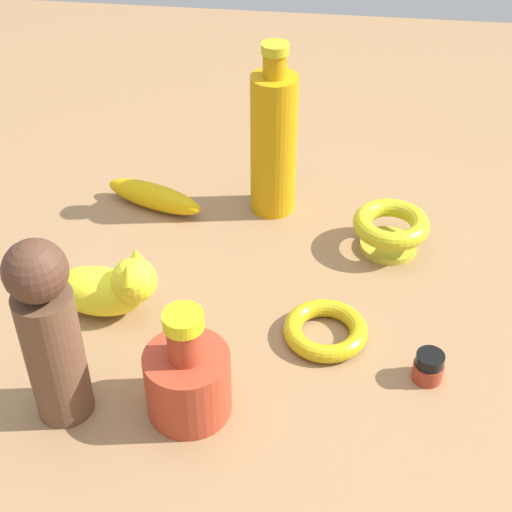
{
  "coord_description": "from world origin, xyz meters",
  "views": [
    {
      "loc": [
        0.75,
        0.1,
        0.66
      ],
      "look_at": [
        0.0,
        0.0,
        0.06
      ],
      "focal_mm": 53.25,
      "sensor_mm": 36.0,
      "label": 1
    }
  ],
  "objects": [
    {
      "name": "ground",
      "position": [
        0.0,
        0.0,
        0.0
      ],
      "size": [
        2.0,
        2.0,
        0.0
      ],
      "primitive_type": "plane",
      "color": "#936D47"
    },
    {
      "name": "bottle_short",
      "position": [
        0.21,
        -0.05,
        0.05
      ],
      "size": [
        0.09,
        0.09,
        0.14
      ],
      "color": "#AE3A22",
      "rests_on": "ground"
    },
    {
      "name": "bangle",
      "position": [
        0.08,
        0.1,
        0.01
      ],
      "size": [
        0.1,
        0.1,
        0.02
      ],
      "primitive_type": "torus",
      "color": "gold",
      "rests_on": "ground"
    },
    {
      "name": "bottle_tall",
      "position": [
        -0.2,
        -0.0,
        0.11
      ],
      "size": [
        0.07,
        0.07,
        0.26
      ],
      "color": "#C78D0B",
      "rests_on": "ground"
    },
    {
      "name": "person_figure_adult",
      "position": [
        0.23,
        -0.18,
        0.12
      ],
      "size": [
        0.09,
        0.09,
        0.23
      ],
      "color": "brown",
      "rests_on": "ground"
    },
    {
      "name": "cat_figurine",
      "position": [
        0.06,
        -0.18,
        0.04
      ],
      "size": [
        0.08,
        0.16,
        0.09
      ],
      "color": "yellow",
      "rests_on": "ground"
    },
    {
      "name": "nail_polish_jar",
      "position": [
        0.13,
        0.22,
        0.02
      ],
      "size": [
        0.04,
        0.04,
        0.04
      ],
      "color": "maroon",
      "rests_on": "ground"
    },
    {
      "name": "bowl",
      "position": [
        -0.11,
        0.17,
        0.04
      ],
      "size": [
        0.11,
        0.11,
        0.06
      ],
      "color": "gold",
      "rests_on": "ground"
    },
    {
      "name": "banana",
      "position": [
        -0.17,
        -0.18,
        0.02
      ],
      "size": [
        0.09,
        0.16,
        0.04
      ],
      "primitive_type": "ellipsoid",
      "rotation": [
        0.0,
        0.0,
        1.24
      ],
      "color": "gold",
      "rests_on": "ground"
    }
  ]
}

